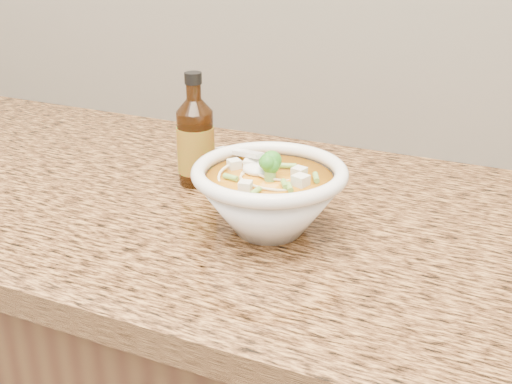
% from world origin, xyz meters
% --- Properties ---
extents(counter_slab, '(4.00, 0.68, 0.04)m').
position_xyz_m(counter_slab, '(0.00, 1.68, 0.88)').
color(counter_slab, '#A7743D').
rests_on(counter_slab, cabinet).
extents(soup_bowl, '(0.22, 0.21, 0.12)m').
position_xyz_m(soup_bowl, '(0.04, 1.60, 0.95)').
color(soup_bowl, white).
rests_on(soup_bowl, counter_slab).
extents(hot_sauce_bottle, '(0.07, 0.07, 0.18)m').
position_xyz_m(hot_sauce_bottle, '(-0.13, 1.71, 0.97)').
color(hot_sauce_bottle, '#371A07').
rests_on(hot_sauce_bottle, counter_slab).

